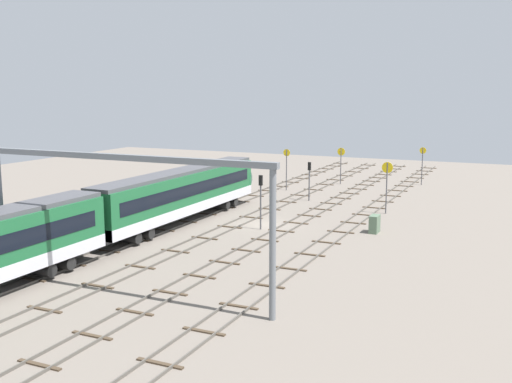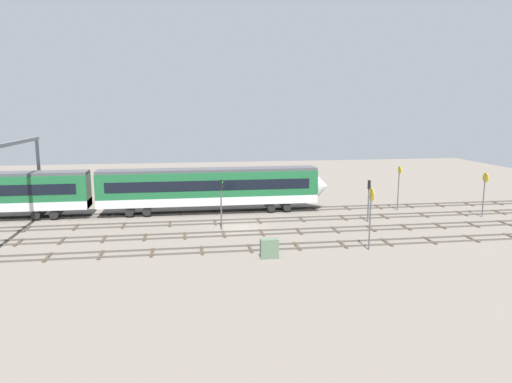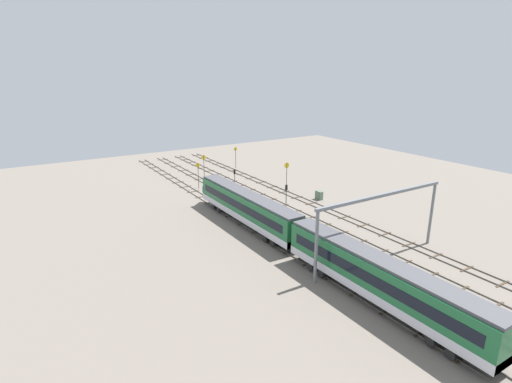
{
  "view_description": "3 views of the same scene",
  "coord_description": "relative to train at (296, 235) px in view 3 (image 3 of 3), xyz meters",
  "views": [
    {
      "loc": [
        -49.11,
        -21.65,
        12.09
      ],
      "look_at": [
        0.8,
        1.2,
        2.87
      ],
      "focal_mm": 42.27,
      "sensor_mm": 36.0,
      "label": 1
    },
    {
      "loc": [
        -5.25,
        -44.89,
        11.49
      ],
      "look_at": [
        2.08,
        3.15,
        2.98
      ],
      "focal_mm": 33.39,
      "sensor_mm": 36.0,
      "label": 2
    },
    {
      "loc": [
        -50.14,
        35.36,
        21.94
      ],
      "look_at": [
        2.63,
        2.36,
        3.04
      ],
      "focal_mm": 28.05,
      "sensor_mm": 36.0,
      "label": 3
    }
  ],
  "objects": [
    {
      "name": "signal_light_trackside_approach",
      "position": [
        12.52,
        -7.67,
        0.49
      ],
      "size": [
        0.31,
        0.32,
        4.83
      ],
      "color": "#4C4C51",
      "rests_on": "ground"
    },
    {
      "name": "speed_sign_mid_trackside",
      "position": [
        40.64,
        -6.5,
        0.52
      ],
      "size": [
        0.14,
        1.01,
        4.76
      ],
      "color": "#4C4C51",
      "rests_on": "ground"
    },
    {
      "name": "track_with_train",
      "position": [
        14.34,
        0.0,
        -2.59
      ],
      "size": [
        99.71,
        2.4,
        0.16
      ],
      "color": "#59544C",
      "rests_on": "ground"
    },
    {
      "name": "speed_sign_near_foreground",
      "position": [
        44.24,
        -16.28,
        0.47
      ],
      "size": [
        0.14,
        0.84,
        4.9
      ],
      "color": "#4C4C51",
      "rests_on": "ground"
    },
    {
      "name": "speed_sign_far_trackside",
      "position": [
        33.15,
        -1.87,
        0.58
      ],
      "size": [
        0.14,
        0.86,
        5.06
      ],
      "color": "#4C4C51",
      "rests_on": "ground"
    },
    {
      "name": "relay_cabinet",
      "position": [
        15.47,
        -17.09,
        -1.9
      ],
      "size": [
        1.42,
        0.71,
        1.52
      ],
      "color": "#597259",
      "rests_on": "ground"
    },
    {
      "name": "overhead_gantry",
      "position": [
        -6.6,
        -7.25,
        3.82
      ],
      "size": [
        0.4,
        19.95,
        8.47
      ],
      "color": "slate",
      "rests_on": "ground"
    },
    {
      "name": "ground_plane",
      "position": [
        14.34,
        -7.21,
        -2.66
      ],
      "size": [
        115.71,
        115.71,
        0.0
      ],
      "primitive_type": "plane",
      "color": "slate"
    },
    {
      "name": "track_second_near",
      "position": [
        14.34,
        -9.62,
        -2.59
      ],
      "size": [
        99.71,
        2.4,
        0.16
      ],
      "color": "#59544C",
      "rests_on": "ground"
    },
    {
      "name": "train",
      "position": [
        0.0,
        0.0,
        0.0
      ],
      "size": [
        50.4,
        3.24,
        4.8
      ],
      "color": "#1E6638",
      "rests_on": "ground"
    },
    {
      "name": "signal_light_trackside_departure",
      "position": [
        27.63,
        -6.79,
        0.17
      ],
      "size": [
        0.31,
        0.32,
        4.31
      ],
      "color": "#4C4C51",
      "rests_on": "ground"
    },
    {
      "name": "track_near_foreground",
      "position": [
        14.34,
        -14.43,
        -2.59
      ],
      "size": [
        99.71,
        2.4,
        0.16
      ],
      "color": "#59544C",
      "rests_on": "ground"
    },
    {
      "name": "track_middle",
      "position": [
        14.34,
        -4.81,
        -2.59
      ],
      "size": [
        99.71,
        2.4,
        0.16
      ],
      "color": "#59544C",
      "rests_on": "ground"
    },
    {
      "name": "speed_sign_distant_end",
      "position": [
        23.99,
        -16.17,
        0.83
      ],
      "size": [
        0.14,
        1.09,
        5.16
      ],
      "color": "#4C4C51",
      "rests_on": "ground"
    }
  ]
}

